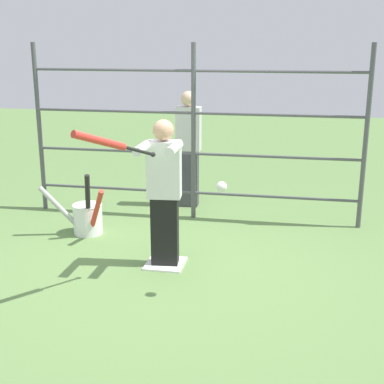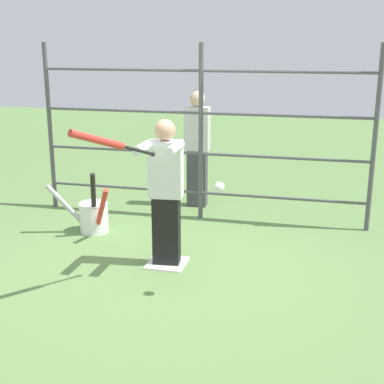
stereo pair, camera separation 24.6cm
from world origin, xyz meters
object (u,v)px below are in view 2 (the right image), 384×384
(bat_bucket, at_px, (93,216))
(bystander_behind_fence, at_px, (197,147))
(baseball_bat_swinging, at_px, (105,142))
(softball_in_flight, at_px, (219,187))
(batter, at_px, (165,189))

(bat_bucket, relative_size, bystander_behind_fence, 0.56)
(baseball_bat_swinging, bearing_deg, softball_in_flight, -166.32)
(bystander_behind_fence, bearing_deg, batter, 94.48)
(batter, height_order, softball_in_flight, batter)
(batter, relative_size, baseball_bat_swinging, 1.94)
(softball_in_flight, xyz_separation_m, bat_bucket, (1.82, -1.36, -0.85))
(batter, height_order, bat_bucket, batter)
(batter, bearing_deg, softball_in_flight, 137.25)
(batter, bearing_deg, bat_bucket, -32.62)
(batter, distance_m, softball_in_flight, 0.94)
(batter, bearing_deg, bystander_behind_fence, -85.52)
(softball_in_flight, relative_size, bystander_behind_fence, 0.06)
(softball_in_flight, bearing_deg, bystander_behind_fence, -73.02)
(baseball_bat_swinging, xyz_separation_m, bat_bucket, (0.88, -1.59, -1.24))
(bat_bucket, bearing_deg, softball_in_flight, 143.32)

